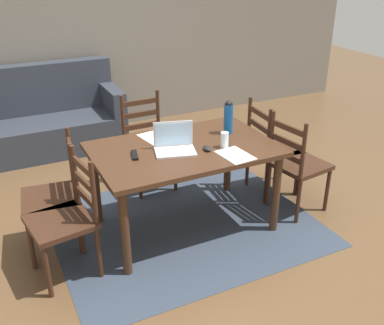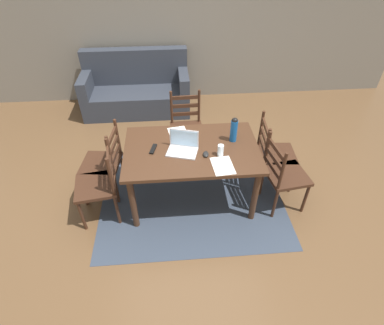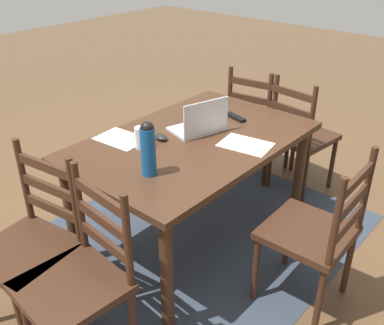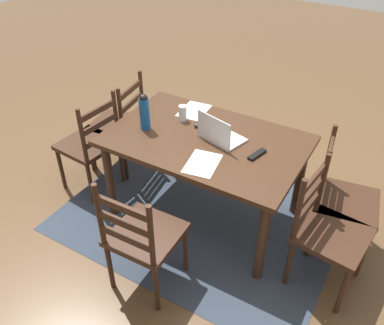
{
  "view_description": "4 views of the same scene",
  "coord_description": "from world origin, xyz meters",
  "views": [
    {
      "loc": [
        -1.43,
        -3.05,
        2.22
      ],
      "look_at": [
        0.07,
        -0.01,
        0.61
      ],
      "focal_mm": 41.91,
      "sensor_mm": 36.0,
      "label": 1
    },
    {
      "loc": [
        -0.22,
        -2.67,
        2.78
      ],
      "look_at": [
        -0.01,
        -0.12,
        0.65
      ],
      "focal_mm": 28.39,
      "sensor_mm": 36.0,
      "label": 2
    },
    {
      "loc": [
        1.85,
        1.59,
        1.91
      ],
      "look_at": [
        -0.12,
        -0.12,
        0.5
      ],
      "focal_mm": 41.42,
      "sensor_mm": 36.0,
      "label": 3
    },
    {
      "loc": [
        -1.22,
        2.29,
        2.44
      ],
      "look_at": [
        0.05,
        0.12,
        0.59
      ],
      "focal_mm": 38.06,
      "sensor_mm": 36.0,
      "label": 4
    }
  ],
  "objects": [
    {
      "name": "ground_plane",
      "position": [
        0.0,
        0.0,
        0.0
      ],
      "size": [
        14.0,
        14.0,
        0.0
      ],
      "primitive_type": "plane",
      "color": "brown"
    },
    {
      "name": "area_rug",
      "position": [
        0.0,
        0.0,
        0.0
      ],
      "size": [
        2.23,
        1.81,
        0.01
      ],
      "primitive_type": "cube",
      "color": "#333D4C",
      "rests_on": "ground"
    },
    {
      "name": "dining_table",
      "position": [
        0.0,
        0.0,
        0.66
      ],
      "size": [
        1.49,
        0.96,
        0.76
      ],
      "color": "#422819",
      "rests_on": "ground"
    },
    {
      "name": "chair_far_head",
      "position": [
        -0.0,
        0.85,
        0.46
      ],
      "size": [
        0.45,
        0.45,
        0.95
      ],
      "color": "#3D2316",
      "rests_on": "ground"
    },
    {
      "name": "chair_left_near",
      "position": [
        -1.04,
        -0.19,
        0.46
      ],
      "size": [
        0.5,
        0.5,
        0.95
      ],
      "color": "#3D2316",
      "rests_on": "ground"
    },
    {
      "name": "chair_right_near",
      "position": [
        1.04,
        -0.2,
        0.46
      ],
      "size": [
        0.5,
        0.5,
        0.95
      ],
      "color": "#3D2316",
      "rests_on": "ground"
    },
    {
      "name": "chair_right_far",
      "position": [
        1.04,
        0.2,
        0.46
      ],
      "size": [
        0.47,
        0.47,
        0.95
      ],
      "color": "#3D2316",
      "rests_on": "ground"
    },
    {
      "name": "chair_left_far",
      "position": [
        -1.04,
        0.19,
        0.46
      ],
      "size": [
        0.49,
        0.49,
        0.95
      ],
      "color": "#3D2316",
      "rests_on": "ground"
    },
    {
      "name": "laptop",
      "position": [
        -0.1,
        -0.02,
        0.81
      ],
      "size": [
        0.37,
        0.3,
        0.23
      ],
      "color": "silver",
      "rests_on": "dining_table"
    },
    {
      "name": "water_bottle",
      "position": [
        0.48,
        0.11,
        0.91
      ],
      "size": [
        0.08,
        0.08,
        0.3
      ],
      "color": "#145199",
      "rests_on": "dining_table"
    },
    {
      "name": "drinking_glass",
      "position": [
        0.3,
        -0.15,
        0.82
      ],
      "size": [
        0.07,
        0.07,
        0.13
      ],
      "primitive_type": "cylinder",
      "color": "silver",
      "rests_on": "dining_table"
    },
    {
      "name": "computer_mouse",
      "position": [
        0.14,
        -0.14,
        0.77
      ],
      "size": [
        0.07,
        0.11,
        0.03
      ],
      "primitive_type": "ellipsoid",
      "rotation": [
        0.0,
        0.0,
        -0.12
      ],
      "color": "black",
      "rests_on": "dining_table"
    },
    {
      "name": "tv_remote",
      "position": [
        -0.42,
        0.01,
        0.77
      ],
      "size": [
        0.08,
        0.18,
        0.02
      ],
      "primitive_type": "cube",
      "rotation": [
        0.0,
        0.0,
        2.9
      ],
      "color": "black",
      "rests_on": "dining_table"
    },
    {
      "name": "paper_stack_left",
      "position": [
        0.29,
        -0.32,
        0.76
      ],
      "size": [
        0.24,
        0.31,
        0.0
      ],
      "primitive_type": "cube",
      "rotation": [
        0.0,
        0.0,
        0.09
      ],
      "color": "white",
      "rests_on": "dining_table"
    },
    {
      "name": "paper_stack_right",
      "position": [
        -0.13,
        0.29,
        0.76
      ],
      "size": [
        0.26,
        0.33,
        0.0
      ],
      "primitive_type": "cube",
      "rotation": [
        0.0,
        0.0,
        0.17
      ],
      "color": "white",
      "rests_on": "dining_table"
    }
  ]
}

